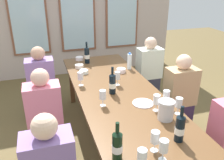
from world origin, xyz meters
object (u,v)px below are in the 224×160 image
at_px(wine_bottle_3, 87,55).
at_px(wine_glass_4, 103,95).
at_px(wine_glass_7, 117,76).
at_px(wine_glass_8, 81,77).
at_px(water_bottle, 129,61).
at_px(wine_glass_2, 157,100).
at_px(tasting_bowl_1, 80,58).
at_px(tasting_bowl_0, 84,72).
at_px(wine_bottle_2, 117,145).
at_px(wine_bottle_1, 180,128).
at_px(wine_glass_6, 166,96).
at_px(wine_glass_1, 155,138).
at_px(seated_person_1, 180,98).
at_px(wine_glass_0, 179,103).
at_px(seated_person_0, 45,118).
at_px(dining_table, 118,96).
at_px(seated_person_5, 149,72).
at_px(white_plate_0, 143,103).
at_px(seated_person_4, 42,86).
at_px(tasting_bowl_2, 121,70).
at_px(tasting_bowl_3, 79,66).
at_px(wine_bottle_0, 112,83).
at_px(wine_glass_3, 164,146).
at_px(wine_glass_5, 142,156).

distance_m(wine_bottle_3, wine_glass_4, 1.35).
relative_size(wine_glass_7, wine_glass_8, 1.00).
relative_size(water_bottle, wine_glass_2, 1.38).
bearing_deg(tasting_bowl_1, tasting_bowl_0, -94.42).
bearing_deg(wine_glass_7, wine_bottle_2, -108.45).
bearing_deg(wine_bottle_1, tasting_bowl_1, 100.26).
bearing_deg(wine_glass_6, water_bottle, 88.62).
relative_size(wine_glass_1, seated_person_1, 0.16).
distance_m(water_bottle, wine_glass_7, 0.59).
xyz_separation_m(wine_glass_0, seated_person_0, (-1.24, 0.66, -0.34)).
bearing_deg(seated_person_0, wine_bottle_2, -65.84).
distance_m(tasting_bowl_1, seated_person_0, 1.41).
height_order(dining_table, wine_glass_7, wine_glass_7).
bearing_deg(dining_table, wine_bottle_1, -79.56).
bearing_deg(wine_glass_8, wine_glass_7, -15.42).
relative_size(wine_bottle_1, wine_bottle_2, 1.01).
bearing_deg(tasting_bowl_0, dining_table, -67.93).
height_order(wine_glass_8, seated_person_5, seated_person_5).
bearing_deg(white_plate_0, dining_table, 114.23).
xyz_separation_m(tasting_bowl_0, seated_person_1, (1.11, -0.67, -0.24)).
height_order(tasting_bowl_0, wine_glass_0, wine_glass_0).
height_order(wine_bottle_3, tasting_bowl_0, wine_bottle_3).
bearing_deg(seated_person_4, seated_person_0, -90.00).
bearing_deg(tasting_bowl_2, wine_glass_1, -100.28).
xyz_separation_m(tasting_bowl_3, wine_glass_8, (-0.09, -0.61, 0.09)).
relative_size(tasting_bowl_1, water_bottle, 0.51).
distance_m(tasting_bowl_2, tasting_bowl_3, 0.62).
relative_size(dining_table, tasting_bowl_0, 22.96).
relative_size(wine_bottle_0, wine_glass_2, 1.83).
bearing_deg(water_bottle, wine_glass_3, -103.54).
height_order(wine_bottle_0, wine_glass_7, wine_bottle_0).
height_order(white_plate_0, tasting_bowl_0, tasting_bowl_0).
xyz_separation_m(wine_glass_3, seated_person_5, (0.89, 2.09, -0.34)).
bearing_deg(wine_glass_5, white_plate_0, 65.32).
bearing_deg(tasting_bowl_1, wine_bottle_2, -93.37).
relative_size(wine_bottle_0, seated_person_5, 0.29).
bearing_deg(wine_glass_5, water_bottle, 71.46).
distance_m(dining_table, seated_person_1, 0.86).
height_order(wine_bottle_0, seated_person_1, seated_person_1).
height_order(white_plate_0, tasting_bowl_2, tasting_bowl_2).
height_order(tasting_bowl_0, wine_glass_8, wine_glass_8).
bearing_deg(wine_glass_0, wine_glass_4, 150.30).
bearing_deg(wine_glass_1, seated_person_0, 126.06).
height_order(tasting_bowl_0, tasting_bowl_3, tasting_bowl_3).
relative_size(wine_glass_1, seated_person_5, 0.16).
bearing_deg(wine_glass_4, wine_bottle_2, -97.70).
bearing_deg(water_bottle, seated_person_0, -152.71).
xyz_separation_m(tasting_bowl_2, seated_person_4, (-1.08, 0.33, -0.24)).
distance_m(wine_bottle_2, water_bottle, 1.87).
relative_size(wine_glass_5, seated_person_4, 0.16).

